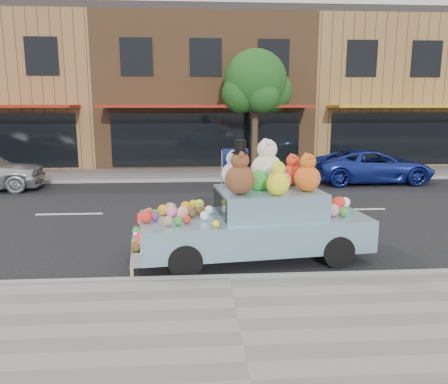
{
  "coord_description": "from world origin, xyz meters",
  "views": [
    {
      "loc": [
        -0.55,
        -11.88,
        2.93
      ],
      "look_at": [
        0.02,
        -3.45,
        1.25
      ],
      "focal_mm": 35.0,
      "sensor_mm": 36.0,
      "label": 1
    }
  ],
  "objects": [
    {
      "name": "far_sidewalk",
      "position": [
        0.0,
        6.5,
        0.06
      ],
      "size": [
        60.0,
        3.0,
        0.12
      ],
      "primitive_type": "cube",
      "color": "gray",
      "rests_on": "ground"
    },
    {
      "name": "art_car",
      "position": [
        0.61,
        -3.78,
        0.82
      ],
      "size": [
        4.65,
        2.23,
        2.33
      ],
      "rotation": [
        0.0,
        0.0,
        0.11
      ],
      "color": "black",
      "rests_on": "ground"
    },
    {
      "name": "storefront_right",
      "position": [
        10.0,
        11.97,
        3.64
      ],
      "size": [
        10.0,
        9.8,
        7.3
      ],
      "color": "olive",
      "rests_on": "ground"
    },
    {
      "name": "storefront_left",
      "position": [
        -10.0,
        11.97,
        3.64
      ],
      "size": [
        10.0,
        9.8,
        7.3
      ],
      "color": "olive",
      "rests_on": "ground"
    },
    {
      "name": "far_kerb",
      "position": [
        0.0,
        5.0,
        0.07
      ],
      "size": [
        60.0,
        0.12,
        0.13
      ],
      "primitive_type": "cube",
      "color": "gray",
      "rests_on": "ground"
    },
    {
      "name": "storefront_mid",
      "position": [
        0.0,
        11.97,
        3.64
      ],
      "size": [
        10.0,
        9.8,
        7.3
      ],
      "color": "brown",
      "rests_on": "ground"
    },
    {
      "name": "near_kerb",
      "position": [
        0.0,
        -5.0,
        0.07
      ],
      "size": [
        60.0,
        0.12,
        0.13
      ],
      "primitive_type": "cube",
      "color": "gray",
      "rests_on": "ground"
    },
    {
      "name": "car_blue",
      "position": [
        6.27,
        4.33,
        0.64
      ],
      "size": [
        4.6,
        2.16,
        1.27
      ],
      "primitive_type": "imported",
      "rotation": [
        0.0,
        0.0,
        1.58
      ],
      "color": "#1B2C97",
      "rests_on": "ground"
    },
    {
      "name": "street_tree",
      "position": [
        2.03,
        6.55,
        3.69
      ],
      "size": [
        3.0,
        2.7,
        5.22
      ],
      "color": "#38281C",
      "rests_on": "ground"
    },
    {
      "name": "ground",
      "position": [
        0.0,
        0.0,
        0.0
      ],
      "size": [
        120.0,
        120.0,
        0.0
      ],
      "primitive_type": "plane",
      "color": "black",
      "rests_on": "ground"
    },
    {
      "name": "near_sidewalk",
      "position": [
        0.0,
        -6.5,
        0.06
      ],
      "size": [
        60.0,
        3.0,
        0.12
      ],
      "primitive_type": "cube",
      "color": "gray",
      "rests_on": "ground"
    }
  ]
}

